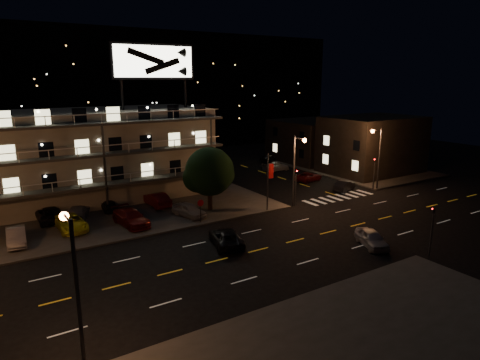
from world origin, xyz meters
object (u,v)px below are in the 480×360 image
lot_car_2 (71,223)px  road_car_east (372,238)px  lot_car_4 (189,210)px  lot_car_7 (78,212)px  tree (209,173)px  road_car_west (226,238)px  side_car_0 (344,186)px

lot_car_2 → road_car_east: 27.49m
lot_car_4 → road_car_east: bearing=-72.1°
lot_car_4 → lot_car_7: lot_car_4 is taller
lot_car_2 → lot_car_4: 11.39m
tree → road_car_west: (-3.49, -9.43, -3.54)m
lot_car_2 → tree: bearing=-7.1°
side_car_0 → road_car_west: road_car_west is taller
tree → road_car_west: bearing=-110.3°
road_car_east → lot_car_4: bearing=146.5°
lot_car_4 → lot_car_7: (-9.88, 5.29, -0.02)m
tree → lot_car_7: 13.94m
lot_car_2 → side_car_0: (32.72, -3.10, -0.18)m
side_car_0 → road_car_east: road_car_east is taller
tree → road_car_west: 10.66m
road_car_west → lot_car_4: bearing=-78.0°
road_car_west → tree: bearing=-94.7°
lot_car_4 → road_car_west: bearing=-108.7°
tree → lot_car_4: tree is taller
side_car_0 → road_car_east: (-11.64, -14.55, 0.03)m
tree → road_car_east: bearing=-66.8°
road_car_east → road_car_west: road_car_east is taller
lot_car_2 → lot_car_4: same height
road_car_east → lot_car_2: bearing=163.6°
lot_car_2 → lot_car_7: (1.27, 2.96, -0.02)m
tree → road_car_west: size_ratio=1.39×
road_car_east → road_car_west: bearing=170.3°
lot_car_4 → road_car_east: (9.93, -15.32, -0.15)m
tree → road_car_east: (6.98, -16.32, -3.53)m
lot_car_2 → lot_car_4: size_ratio=1.23×
tree → road_car_east: tree is taller
lot_car_2 → road_car_west: lot_car_2 is taller
tree → lot_car_4: 4.59m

